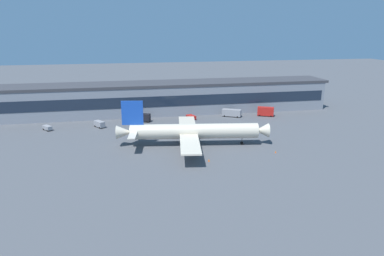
% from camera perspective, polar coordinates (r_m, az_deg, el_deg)
% --- Properties ---
extents(ground_plane, '(600.00, 600.00, 0.00)m').
position_cam_1_polar(ground_plane, '(123.04, -1.29, -2.69)').
color(ground_plane, '#4C4F54').
extents(terminal_building, '(156.50, 18.67, 14.32)m').
position_cam_1_polar(terminal_building, '(168.84, -4.29, 4.88)').
color(terminal_building, gray).
rests_on(terminal_building, ground_plane).
extents(airliner, '(51.82, 44.45, 15.67)m').
position_cam_1_polar(airliner, '(121.15, -0.05, -0.53)').
color(airliner, beige).
rests_on(airliner, ground_plane).
extents(follow_me_car, '(4.18, 4.65, 1.85)m').
position_cam_1_polar(follow_me_car, '(150.84, -22.06, 0.05)').
color(follow_me_car, gray).
rests_on(follow_me_car, ground_plane).
extents(stair_truck, '(6.46, 4.63, 3.55)m').
position_cam_1_polar(stair_truck, '(153.73, -7.76, 1.70)').
color(stair_truck, black).
rests_on(stair_truck, ground_plane).
extents(fuel_truck, '(8.69, 6.58, 3.35)m').
position_cam_1_polar(fuel_truck, '(162.25, 6.39, 2.46)').
color(fuel_truck, gray).
rests_on(fuel_truck, ground_plane).
extents(crew_van, '(4.68, 5.56, 2.55)m').
position_cam_1_polar(crew_van, '(148.66, -14.54, 0.64)').
color(crew_van, gray).
rests_on(crew_van, ground_plane).
extents(catering_truck, '(7.61, 5.47, 4.15)m').
position_cam_1_polar(catering_truck, '(165.58, 11.62, 2.65)').
color(catering_truck, red).
rests_on(catering_truck, ground_plane).
extents(pushback_tractor, '(3.97, 5.37, 1.75)m').
position_cam_1_polar(pushback_tractor, '(156.84, -0.17, 1.78)').
color(pushback_tractor, red).
rests_on(pushback_tractor, ground_plane).
extents(traffic_cone_0, '(0.52, 0.52, 0.65)m').
position_cam_1_polar(traffic_cone_0, '(118.24, 13.19, -3.73)').
color(traffic_cone_0, '#F2590C').
rests_on(traffic_cone_0, ground_plane).
extents(traffic_cone_1, '(0.57, 0.57, 0.72)m').
position_cam_1_polar(traffic_cone_1, '(108.12, 2.72, -5.16)').
color(traffic_cone_1, '#F2590C').
rests_on(traffic_cone_1, ground_plane).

